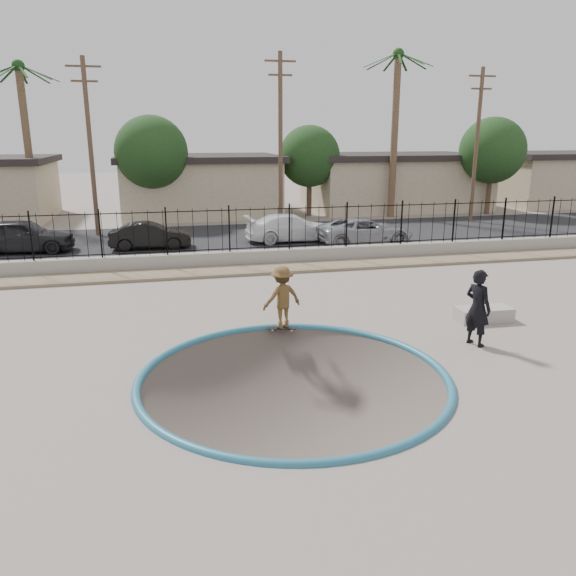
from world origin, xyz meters
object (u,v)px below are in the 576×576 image
(car_c, at_px, (291,228))
(car_a, at_px, (22,236))
(skateboard, at_px, (282,328))
(videographer, at_px, (478,308))
(skater, at_px, (282,301))
(concrete_ledge, at_px, (484,314))
(car_b, at_px, (150,236))
(car_d, at_px, (365,231))

(car_c, bearing_deg, car_a, 86.93)
(skateboard, distance_m, videographer, 5.19)
(skater, distance_m, concrete_ledge, 5.96)
(videographer, xyz_separation_m, car_a, (-13.93, 15.03, -0.19))
(videographer, bearing_deg, car_c, -17.23)
(skater, distance_m, car_b, 12.97)
(car_b, relative_size, car_d, 0.80)
(concrete_ledge, bearing_deg, skater, 175.23)
(skater, height_order, skateboard, skater)
(skater, xyz_separation_m, car_c, (3.27, 12.86, -0.15))
(skater, distance_m, car_a, 15.87)
(videographer, relative_size, car_a, 0.44)
(skater, xyz_separation_m, car_a, (-9.30, 12.86, -0.05))
(videographer, bearing_deg, skateboard, 42.48)
(skateboard, height_order, car_b, car_b)
(concrete_ledge, distance_m, car_b, 16.08)
(skater, relative_size, car_b, 0.46)
(skater, xyz_separation_m, skateboard, (0.00, 0.00, -0.80))
(car_b, bearing_deg, videographer, -148.71)
(car_a, bearing_deg, videographer, -133.08)
(concrete_ledge, relative_size, car_d, 0.34)
(videographer, relative_size, concrete_ledge, 1.25)
(car_b, bearing_deg, skater, -161.90)
(skateboard, height_order, videographer, videographer)
(videographer, bearing_deg, car_a, 20.43)
(skateboard, relative_size, car_d, 0.17)
(skater, height_order, car_c, skater)
(skater, xyz_separation_m, videographer, (4.62, -2.17, 0.14))
(videographer, bearing_deg, concrete_ledge, -59.64)
(skater, bearing_deg, videographer, 140.30)
(videographer, relative_size, car_d, 0.43)
(videographer, distance_m, car_c, 15.09)
(car_c, distance_m, car_d, 3.70)
(car_b, xyz_separation_m, car_d, (10.24, -1.19, 0.03))
(skateboard, bearing_deg, videographer, -9.40)
(skateboard, distance_m, car_c, 13.28)
(car_b, bearing_deg, car_d, -94.80)
(skater, height_order, car_b, skater)
(videographer, xyz_separation_m, car_b, (-8.26, 14.62, -0.35))
(skater, distance_m, car_d, 13.06)
(car_a, height_order, car_d, car_a)
(videographer, height_order, car_b, videographer)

